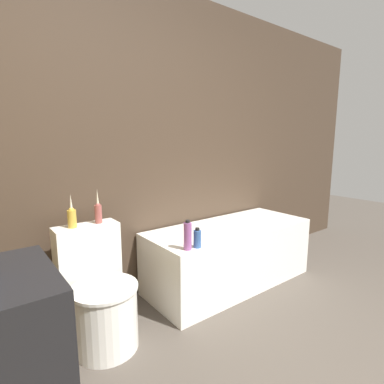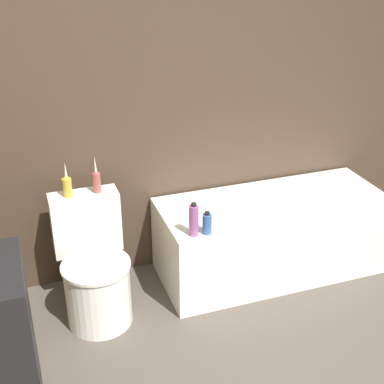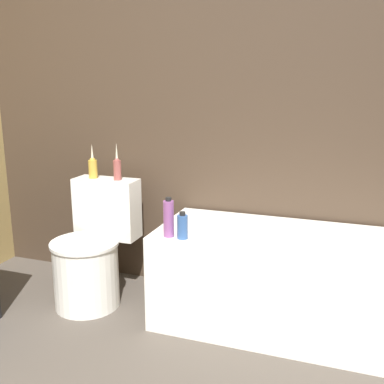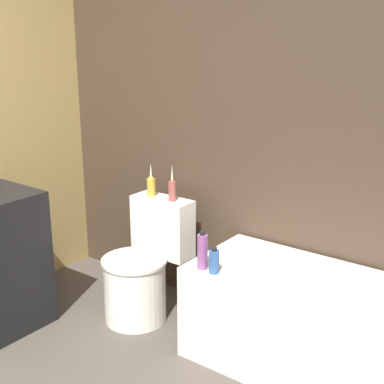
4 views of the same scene
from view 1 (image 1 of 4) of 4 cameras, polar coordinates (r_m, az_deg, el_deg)
wall_back_tiled at (r=2.58m, az=-10.20°, el=8.64°), size 6.40×0.06×2.60m
bathtub at (r=2.91m, az=7.16°, el=-11.64°), size 1.60×0.65×0.56m
toilet at (r=2.20m, az=-17.09°, el=-18.51°), size 0.43×0.59×0.77m
vase_gold at (r=2.16m, az=-21.92°, el=-4.35°), size 0.06×0.06×0.23m
vase_silver at (r=2.22m, az=-17.43°, el=-3.63°), size 0.05×0.05×0.25m
shampoo_bottle_tall at (r=2.18m, az=-0.83°, el=-8.35°), size 0.06×0.06×0.22m
shampoo_bottle_short at (r=2.24m, az=1.02°, el=-8.85°), size 0.06×0.06×0.15m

